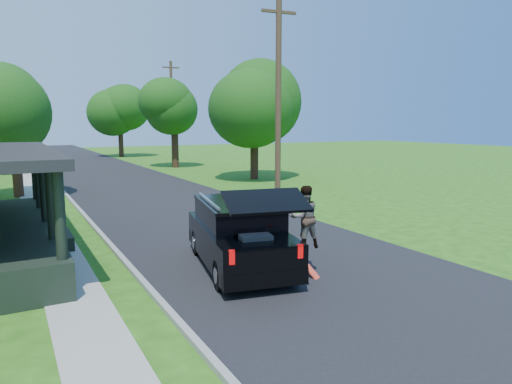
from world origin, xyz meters
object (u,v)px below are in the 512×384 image
black_suv (239,234)px  tree_right_near (254,102)px  utility_pole_near (278,101)px  skateboarder (304,217)px

black_suv → tree_right_near: tree_right_near is taller
tree_right_near → utility_pole_near: (-3.91, -9.62, -0.47)m
black_suv → skateboarder: black_suv is taller
tree_right_near → black_suv: bearing=-119.5°
tree_right_near → utility_pole_near: 10.40m
skateboarder → tree_right_near: size_ratio=0.19×
black_suv → skateboarder: size_ratio=3.36×
skateboarder → black_suv: bearing=-38.3°
black_suv → skateboarder: (1.23, -1.26, 0.58)m
black_suv → tree_right_near: (9.81, 17.30, 4.43)m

